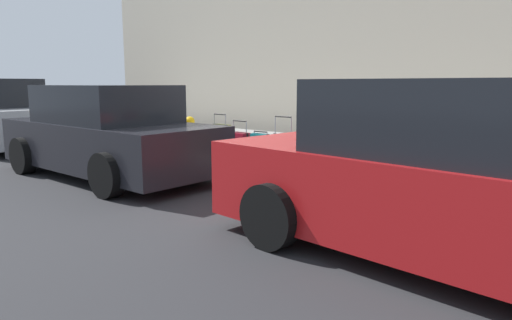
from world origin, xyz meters
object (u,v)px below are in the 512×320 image
suitcase_navy_3 (339,156)px  fire_hydrant (190,133)px  parked_car_charcoal_1 (108,134)px  bollard_post (164,128)px  parked_car_red_0 (466,180)px  suitcase_black_2 (369,153)px  suitcase_maroon_7 (240,146)px  suitcase_red_4 (309,151)px  suitcase_olive_1 (399,159)px  suitcase_olive_8 (220,140)px  suitcase_silver_5 (283,150)px  suitcase_teal_6 (261,148)px  suitcase_maroon_0 (432,159)px

suitcase_navy_3 → fire_hydrant: 3.71m
fire_hydrant → parked_car_charcoal_1: 2.32m
bollard_post → parked_car_red_0: parked_car_red_0 is taller
suitcase_black_2 → suitcase_maroon_7: suitcase_black_2 is taller
suitcase_red_4 → bollard_post: bollard_post is taller
suitcase_red_4 → suitcase_olive_1: bearing=-176.7°
parked_car_red_0 → suitcase_black_2: bearing=-46.9°
suitcase_olive_1 → bollard_post: 5.38m
suitcase_olive_8 → parked_car_red_0: size_ratio=0.18×
fire_hydrant → bollard_post: 0.71m
suitcase_navy_3 → suitcase_silver_5: bearing=0.6°
suitcase_black_2 → suitcase_maroon_7: size_ratio=1.36×
suitcase_olive_1 → suitcase_teal_6: bearing=1.8°
suitcase_silver_5 → parked_car_charcoal_1: 3.01m
suitcase_maroon_0 → suitcase_olive_8: suitcase_maroon_0 is taller
suitcase_black_2 → suitcase_olive_8: size_ratio=1.19×
suitcase_olive_8 → parked_car_red_0: 5.78m
suitcase_red_4 → suitcase_silver_5: 0.58m
suitcase_olive_1 → suitcase_teal_6: size_ratio=1.67×
suitcase_silver_5 → bollard_post: bearing=2.0°
suitcase_navy_3 → suitcase_olive_8: 2.72m
suitcase_black_2 → suitcase_red_4: (1.06, 0.09, -0.07)m
suitcase_maroon_0 → suitcase_black_2: (0.97, -0.03, -0.01)m
suitcase_olive_8 → parked_car_charcoal_1: (0.45, 2.18, 0.27)m
suitcase_navy_3 → suitcase_olive_8: suitcase_navy_3 is taller
suitcase_olive_8 → bollard_post: bearing=3.0°
suitcase_red_4 → suitcase_silver_5: bearing=-1.9°
suitcase_olive_1 → suitcase_teal_6: (2.63, 0.08, -0.07)m
suitcase_maroon_0 → fire_hydrant: suitcase_maroon_0 is taller
bollard_post → parked_car_red_0: (-7.03, 2.09, 0.17)m
suitcase_red_4 → suitcase_navy_3: bearing=-176.9°
suitcase_black_2 → bollard_post: 4.90m
parked_car_charcoal_1 → suitcase_maroon_0: bearing=-154.1°
suitcase_silver_5 → suitcase_maroon_7: 1.04m
suitcase_maroon_0 → fire_hydrant: 5.18m
suitcase_silver_5 → suitcase_olive_8: suitcase_silver_5 is taller
suitcase_black_2 → suitcase_teal_6: 2.16m
parked_car_charcoal_1 → suitcase_black_2: bearing=-148.1°
parked_car_charcoal_1 → fire_hydrant: bearing=-76.3°
suitcase_olive_1 → bollard_post: bearing=1.9°
suitcase_red_4 → suitcase_maroon_7: (1.62, -0.00, -0.05)m
suitcase_red_4 → suitcase_teal_6: size_ratio=1.15×
suitcase_olive_1 → parked_car_charcoal_1: parked_car_charcoal_1 is taller
suitcase_navy_3 → suitcase_teal_6: 1.66m
parked_car_charcoal_1 → suitcase_teal_6: bearing=-124.5°
suitcase_teal_6 → bollard_post: bearing=2.1°
suitcase_silver_5 → fire_hydrant: suitcase_silver_5 is taller
suitcase_black_2 → parked_car_red_0: 3.13m
suitcase_olive_1 → parked_car_charcoal_1: (4.14, 2.28, 0.25)m
suitcase_maroon_7 → bollard_post: (2.22, 0.09, 0.19)m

